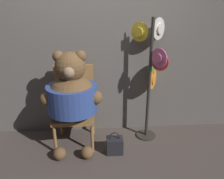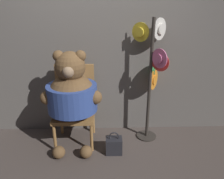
{
  "view_description": "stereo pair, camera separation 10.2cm",
  "coord_description": "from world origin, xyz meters",
  "views": [
    {
      "loc": [
        -0.03,
        -2.37,
        1.78
      ],
      "look_at": [
        0.15,
        0.25,
        0.77
      ],
      "focal_mm": 35.0,
      "sensor_mm": 36.0,
      "label": 1
    },
    {
      "loc": [
        0.08,
        -2.38,
        1.78
      ],
      "look_at": [
        0.15,
        0.25,
        0.77
      ],
      "focal_mm": 35.0,
      "sensor_mm": 36.0,
      "label": 2
    }
  ],
  "objects": [
    {
      "name": "ground_plane",
      "position": [
        0.0,
        0.0,
        0.0
      ],
      "size": [
        14.0,
        14.0,
        0.0
      ],
      "primitive_type": "plane",
      "color": "#4C423D"
    },
    {
      "name": "handbag_on_ground",
      "position": [
        0.17,
        -0.03,
        0.11
      ],
      "size": [
        0.21,
        0.15,
        0.3
      ],
      "color": "#232328",
      "rests_on": "ground_plane"
    },
    {
      "name": "teddy_bear",
      "position": [
        -0.36,
        0.16,
        0.74
      ],
      "size": [
        0.76,
        0.67,
        1.3
      ],
      "color": "brown",
      "rests_on": "ground_plane"
    },
    {
      "name": "wall_back",
      "position": [
        0.0,
        0.64,
        1.4
      ],
      "size": [
        8.0,
        0.1,
        2.79
      ],
      "color": "#66605B",
      "rests_on": "ground_plane"
    },
    {
      "name": "hat_display_rack",
      "position": [
        0.68,
        0.37,
        0.99
      ],
      "size": [
        0.44,
        0.48,
        1.66
      ],
      "color": "#332D28",
      "rests_on": "ground_plane"
    },
    {
      "name": "chair",
      "position": [
        -0.36,
        0.34,
        0.54
      ],
      "size": [
        0.53,
        0.5,
        1.05
      ],
      "color": "#9E703D",
      "rests_on": "ground_plane"
    }
  ]
}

